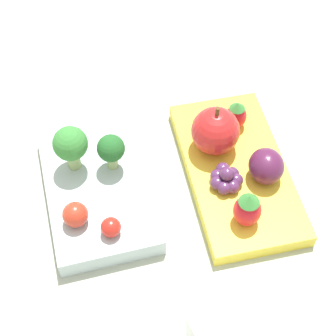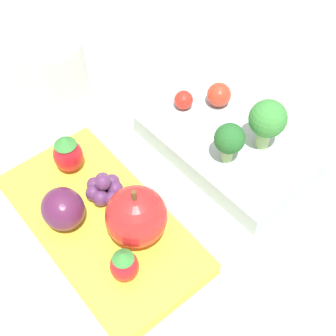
# 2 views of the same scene
# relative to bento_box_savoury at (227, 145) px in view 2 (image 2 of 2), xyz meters

# --- Properties ---
(ground_plane) EXTENTS (4.00, 4.00, 0.00)m
(ground_plane) POSITION_rel_bento_box_savoury_xyz_m (-0.01, -0.08, -0.01)
(ground_plane) COLOR #ADB7A3
(bento_box_savoury) EXTENTS (0.19, 0.13, 0.03)m
(bento_box_savoury) POSITION_rel_bento_box_savoury_xyz_m (0.00, 0.00, 0.00)
(bento_box_savoury) COLOR silver
(bento_box_savoury) RESTS_ON ground_plane
(bento_box_fruit) EXTENTS (0.22, 0.12, 0.02)m
(bento_box_fruit) POSITION_rel_bento_box_savoury_xyz_m (-0.00, -0.16, -0.00)
(bento_box_fruit) COLOR yellow
(bento_box_fruit) RESTS_ON ground_plane
(broccoli_floret_0) EXTENTS (0.04, 0.04, 0.06)m
(broccoli_floret_0) POSITION_rel_bento_box_savoury_xyz_m (0.03, 0.02, 0.05)
(broccoli_floret_0) COLOR #93B770
(broccoli_floret_0) RESTS_ON bento_box_savoury
(broccoli_floret_1) EXTENTS (0.03, 0.03, 0.05)m
(broccoli_floret_1) POSITION_rel_bento_box_savoury_xyz_m (0.02, -0.02, 0.04)
(broccoli_floret_1) COLOR #93B770
(broccoli_floret_1) RESTS_ON bento_box_savoury
(cherry_tomato_0) EXTENTS (0.03, 0.03, 0.03)m
(cherry_tomato_0) POSITION_rel_bento_box_savoury_xyz_m (-0.05, 0.03, 0.03)
(cherry_tomato_0) COLOR red
(cherry_tomato_0) RESTS_ON bento_box_savoury
(cherry_tomato_1) EXTENTS (0.02, 0.02, 0.02)m
(cherry_tomato_1) POSITION_rel_bento_box_savoury_xyz_m (-0.07, -0.01, 0.02)
(cherry_tomato_1) COLOR red
(cherry_tomato_1) RESTS_ON bento_box_savoury
(apple) EXTENTS (0.06, 0.06, 0.07)m
(apple) POSITION_rel_bento_box_savoury_xyz_m (0.03, -0.14, 0.04)
(apple) COLOR red
(apple) RESTS_ON bento_box_fruit
(strawberry_0) EXTENTS (0.03, 0.03, 0.05)m
(strawberry_0) POSITION_rel_bento_box_savoury_xyz_m (-0.07, -0.15, 0.03)
(strawberry_0) COLOR red
(strawberry_0) RESTS_ON bento_box_fruit
(strawberry_1) EXTENTS (0.03, 0.03, 0.04)m
(strawberry_1) POSITION_rel_bento_box_savoury_xyz_m (0.06, -0.18, 0.03)
(strawberry_1) COLOR red
(strawberry_1) RESTS_ON bento_box_fruit
(plum) EXTENTS (0.04, 0.04, 0.04)m
(plum) POSITION_rel_bento_box_savoury_xyz_m (-0.02, -0.19, 0.03)
(plum) COLOR #511E42
(plum) RESTS_ON bento_box_fruit
(grape_cluster) EXTENTS (0.04, 0.04, 0.03)m
(grape_cluster) POSITION_rel_bento_box_savoury_xyz_m (-0.02, -0.14, 0.02)
(grape_cluster) COLOR #562D5B
(grape_cluster) RESTS_ON bento_box_fruit
(drinking_cup) EXTENTS (0.08, 0.08, 0.08)m
(drinking_cup) POSITION_rel_bento_box_savoury_xyz_m (-0.20, -0.10, 0.03)
(drinking_cup) COLOR silver
(drinking_cup) RESTS_ON ground_plane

